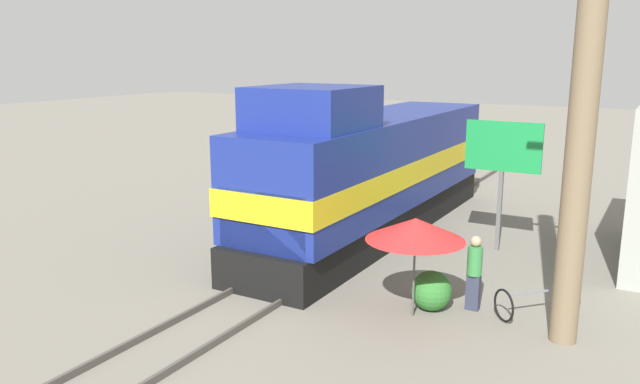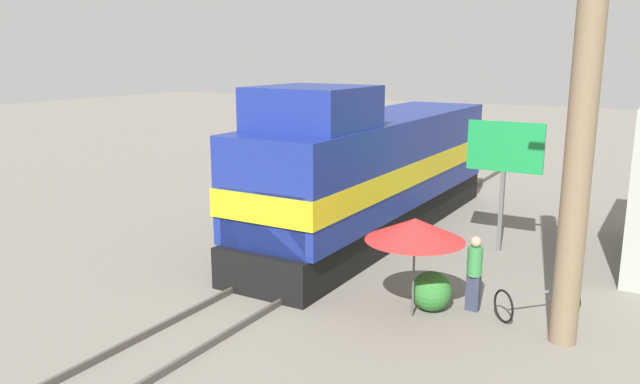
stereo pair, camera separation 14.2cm
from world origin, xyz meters
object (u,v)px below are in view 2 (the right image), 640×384
object	(u,v)px
vendor_umbrella	(415,229)
person_bystander	(474,270)
locomotive	(372,172)
billboard_sign	(505,155)
bicycle	(537,301)
utility_pole	(582,116)

from	to	relation	value
vendor_umbrella	person_bystander	xyz separation A→B (m)	(1.05, 1.03, -1.06)
vendor_umbrella	locomotive	bearing A→B (deg)	124.19
locomotive	vendor_umbrella	size ratio (longest dim) A/B	5.92
locomotive	billboard_sign	xyz separation A→B (m)	(4.00, 0.47, 0.82)
vendor_umbrella	bicycle	distance (m)	3.20
person_bystander	bicycle	size ratio (longest dim) A/B	0.98
utility_pole	person_bystander	xyz separation A→B (m)	(-2.07, 0.64, -3.63)
locomotive	utility_pole	xyz separation A→B (m)	(6.73, -4.93, 2.52)
vendor_umbrella	bicycle	world-z (taller)	vendor_umbrella
utility_pole	billboard_sign	size ratio (longest dim) A/B	2.37
locomotive	vendor_umbrella	bearing A→B (deg)	-55.81
utility_pole	billboard_sign	world-z (taller)	utility_pole
utility_pole	bicycle	world-z (taller)	utility_pole
billboard_sign	locomotive	bearing A→B (deg)	-173.32
billboard_sign	person_bystander	world-z (taller)	billboard_sign
locomotive	person_bystander	size ratio (longest dim) A/B	7.64
utility_pole	locomotive	bearing A→B (deg)	143.76
billboard_sign	bicycle	xyz separation A→B (m)	(2.02, -4.44, -2.51)
utility_pole	billboard_sign	xyz separation A→B (m)	(-2.73, 5.40, -1.69)
billboard_sign	person_bystander	distance (m)	5.18
person_bystander	utility_pole	bearing A→B (deg)	-17.20
bicycle	locomotive	bearing A→B (deg)	9.43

